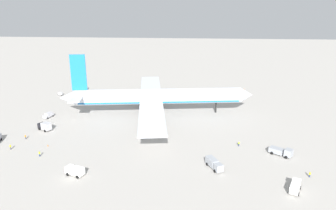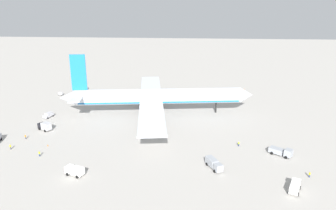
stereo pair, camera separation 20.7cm
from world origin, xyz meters
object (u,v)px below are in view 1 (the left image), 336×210
baggage_cart_0 (61,94)px  traffic_cone_0 (148,88)px  service_van (48,115)px  service_truck_2 (75,171)px  ground_worker_3 (39,154)px  ground_worker_0 (310,174)px  service_truck_3 (45,126)px  service_truck_5 (214,164)px  airliner (156,97)px  traffic_cone_2 (48,145)px  ground_worker_4 (10,147)px  ground_worker_1 (239,144)px  service_truck_4 (295,187)px  traffic_cone_1 (244,89)px  service_truck_1 (281,151)px  ground_worker_2 (25,137)px

baggage_cart_0 → traffic_cone_0: size_ratio=5.55×
service_van → baggage_cart_0: 33.31m
baggage_cart_0 → service_truck_2: bearing=-65.0°
ground_worker_3 → service_truck_2: bearing=-33.9°
ground_worker_0 → traffic_cone_0: size_ratio=2.91×
service_truck_2 → ground_worker_3: (-14.68, 9.87, -0.53)m
service_truck_3 → service_truck_5: (59.54, -23.26, -0.14)m
baggage_cart_0 → airliner: bearing=-25.2°
service_truck_3 → ground_worker_3: service_truck_3 is taller
airliner → traffic_cone_2: bearing=-132.0°
baggage_cart_0 → ground_worker_4: 62.68m
ground_worker_1 → service_truck_4: bearing=-67.7°
traffic_cone_1 → service_truck_5: bearing=-103.3°
service_truck_1 → service_truck_2: bearing=-164.1°
service_truck_1 → ground_worker_3: bearing=-174.7°
service_truck_3 → service_truck_5: 63.92m
service_truck_2 → ground_worker_2: (-25.44, 21.96, -0.58)m
service_truck_5 → ground_worker_3: bearing=176.8°
ground_worker_0 → traffic_cone_1: 90.42m
baggage_cart_0 → ground_worker_3: ground_worker_3 is taller
ground_worker_0 → ground_worker_4: (-88.32, 9.61, 0.08)m
service_truck_3 → baggage_cart_0: service_truck_3 is taller
service_truck_1 → baggage_cart_0: size_ratio=2.26×
traffic_cone_0 → service_truck_3: bearing=-114.6°
ground_worker_3 → traffic_cone_1: (72.54, 84.57, -0.59)m
airliner → service_truck_2: 54.32m
service_truck_2 → service_truck_3: service_truck_3 is taller
traffic_cone_2 → traffic_cone_1: bearing=46.5°
service_truck_5 → service_truck_1: bearing=24.8°
service_truck_2 → traffic_cone_0: 92.61m
ground_worker_3 → traffic_cone_2: 7.35m
service_truck_1 → service_truck_4: 19.68m
service_van → ground_worker_4: 29.73m
service_truck_5 → ground_worker_0: bearing=-6.4°
service_van → traffic_cone_0: (33.27, 48.95, -0.76)m
service_van → ground_worker_4: size_ratio=2.84×
service_truck_1 → ground_worker_2: bearing=176.3°
ground_worker_2 → ground_worker_4: 8.25m
airliner → ground_worker_1: airliner is taller
service_truck_5 → ground_worker_3: service_truck_5 is taller
ground_worker_1 → traffic_cone_0: size_ratio=2.95×
ground_worker_4 → traffic_cone_1: (83.89, 80.70, -0.61)m
ground_worker_0 → ground_worker_1: size_ratio=0.99×
service_van → ground_worker_0: service_van is taller
service_truck_2 → ground_worker_3: service_truck_2 is taller
traffic_cone_0 → ground_worker_1: bearing=-60.4°
ground_worker_2 → traffic_cone_0: bearing=65.8°
service_truck_3 → baggage_cart_0: (-13.05, 45.49, -0.78)m
service_truck_5 → traffic_cone_1: service_truck_5 is taller
service_truck_5 → ground_worker_0: (25.07, -2.83, -0.63)m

